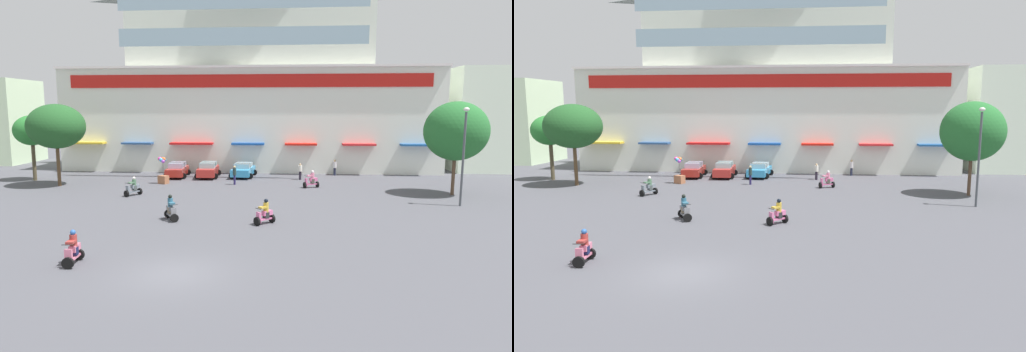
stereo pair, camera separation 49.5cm
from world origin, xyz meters
The scene contains 19 objects.
ground_plane centered at (0.00, 13.00, 0.00)m, with size 128.00×128.00×0.00m, color #4C4C53.
colonial_building centered at (0.00, 35.74, 9.71)m, with size 41.19×15.74×22.27m.
flank_building_right centered at (27.31, 35.95, 5.64)m, with size 9.92×9.38×11.28m.
plaza_tree_0 centered at (-19.84, 23.45, 4.77)m, with size 3.46×3.10×6.24m.
plaza_tree_1 centered at (17.71, 19.10, 5.10)m, with size 4.93×4.51×7.44m.
plaza_tree_2 centered at (-15.90, 20.64, 5.30)m, with size 5.09×4.61×7.28m.
parked_car_0 centered at (-6.71, 26.71, 0.76)m, with size 2.47×4.43×1.49m.
parked_car_1 centered at (-3.57, 26.77, 0.78)m, with size 2.45×4.40×1.55m.
parked_car_2 centered at (-0.07, 27.27, 0.73)m, with size 2.64×4.43×1.44m.
scooter_rider_0 centered at (-7.70, 16.68, 0.64)m, with size 1.20×1.50×1.52m.
scooter_rider_1 centered at (3.28, 8.57, 0.62)m, with size 1.30×1.28×1.54m.
scooter_rider_2 centered at (-4.77, 0.79, 0.64)m, with size 0.61×1.35×1.56m.
scooter_rider_3 centered at (6.55, 21.53, 0.64)m, with size 1.44×0.98×1.53m.
scooter_rider_5 centered at (-2.60, 9.12, 0.65)m, with size 1.20×1.51×1.59m.
pedestrian_0 centered at (9.26, 29.19, 0.92)m, with size 0.55×0.55×1.65m.
pedestrian_1 centered at (5.64, 25.96, 0.90)m, with size 0.47×0.47×1.60m.
pedestrian_2 centered at (-0.35, 22.58, 1.01)m, with size 0.42×0.42×1.74m.
streetlamp_near centered at (16.81, 14.78, 4.05)m, with size 0.40×0.40×6.95m.
balloon_vendor_cart centered at (-6.99, 22.61, 1.04)m, with size 1.08×0.95×2.48m.
Camera 1 is at (4.89, -17.86, 6.86)m, focal length 31.83 mm.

